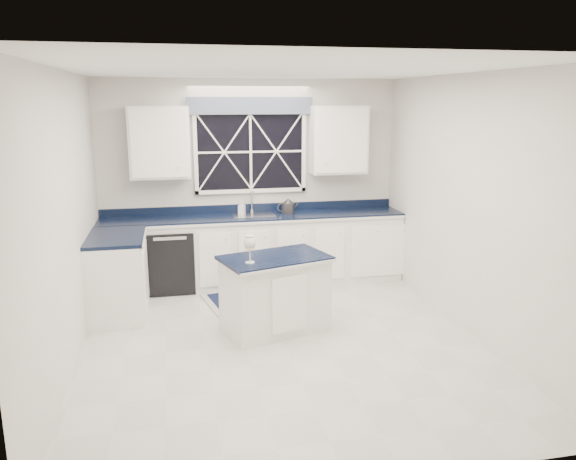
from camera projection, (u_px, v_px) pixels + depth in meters
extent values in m
plane|color=beige|center=(283.00, 342.00, 5.75)|extent=(4.50, 4.50, 0.00)
cube|color=silver|center=(251.00, 181.00, 7.59)|extent=(4.00, 0.10, 2.70)
cube|color=white|center=(255.00, 251.00, 7.51)|extent=(3.98, 0.60, 0.90)
cube|color=white|center=(118.00, 277.00, 6.41)|extent=(0.60, 1.00, 0.90)
cube|color=black|center=(254.00, 217.00, 7.40)|extent=(3.98, 0.64, 0.04)
cube|color=black|center=(171.00, 258.00, 7.30)|extent=(0.60, 0.58, 0.82)
cube|color=black|center=(250.00, 152.00, 7.47)|extent=(1.40, 0.02, 1.00)
cube|color=slate|center=(250.00, 106.00, 7.28)|extent=(1.65, 0.04, 0.22)
cube|color=white|center=(159.00, 142.00, 7.07)|extent=(0.75, 0.34, 0.90)
cube|color=white|center=(338.00, 140.00, 7.54)|extent=(0.75, 0.34, 0.90)
cylinder|color=#B9B9BB|center=(252.00, 211.00, 7.60)|extent=(0.05, 0.05, 0.04)
cylinder|color=#B9B9BB|center=(252.00, 200.00, 7.57)|extent=(0.02, 0.02, 0.28)
cylinder|color=#B9B9BB|center=(252.00, 192.00, 7.46)|extent=(0.02, 0.18, 0.02)
cube|color=white|center=(275.00, 295.00, 5.99)|extent=(1.18, 0.89, 0.78)
cube|color=black|center=(275.00, 258.00, 5.90)|extent=(1.24, 0.95, 0.03)
cube|color=#A2A29D|center=(261.00, 297.00, 7.03)|extent=(1.49, 1.08, 0.01)
cube|color=#101B35|center=(261.00, 297.00, 7.03)|extent=(1.32, 0.91, 0.01)
cylinder|color=#2F2F32|center=(288.00, 208.00, 7.51)|extent=(0.18, 0.18, 0.14)
cone|color=#2F2F32|center=(288.00, 201.00, 7.48)|extent=(0.14, 0.14, 0.06)
torus|color=#2F2F32|center=(281.00, 208.00, 7.49)|extent=(0.12, 0.02, 0.12)
cylinder|color=#2F2F32|center=(296.00, 206.00, 7.52)|extent=(0.07, 0.02, 0.09)
cylinder|color=silver|center=(250.00, 262.00, 5.67)|extent=(0.09, 0.09, 0.01)
cylinder|color=silver|center=(250.00, 255.00, 5.65)|extent=(0.02, 0.02, 0.15)
ellipsoid|color=silver|center=(250.00, 243.00, 5.62)|extent=(0.12, 0.12, 0.15)
cylinder|color=#DFCD76|center=(250.00, 245.00, 5.63)|extent=(0.10, 0.10, 0.06)
imported|color=silver|center=(242.00, 207.00, 7.46)|extent=(0.11, 0.11, 0.18)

